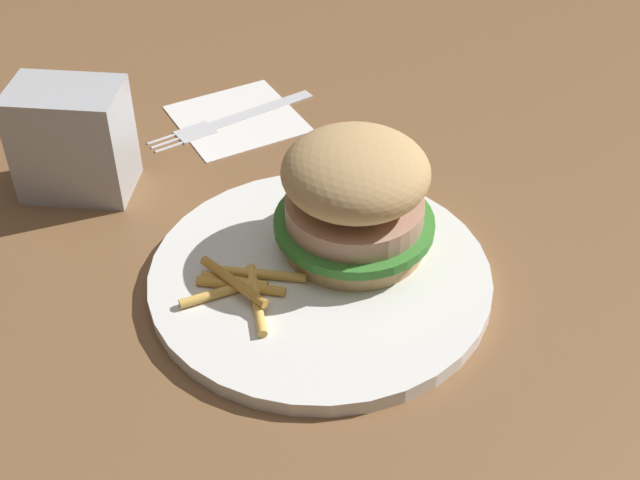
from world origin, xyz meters
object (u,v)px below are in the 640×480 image
plate (320,277)px  sandwich (355,196)px  fries_pile (242,286)px  napkin (234,119)px  napkin_dispenser (73,140)px  fork (232,117)px

plate → sandwich: size_ratio=2.09×
fries_pile → napkin: (-0.08, -0.24, -0.02)m
plate → napkin_dispenser: (0.13, -0.20, 0.04)m
plate → napkin: (-0.02, -0.24, -0.01)m
fork → napkin: bearing=-171.4°
sandwich → fries_pile: size_ratio=1.29×
napkin → napkin_dispenser: (0.16, 0.05, 0.05)m
napkin → napkin_dispenser: 0.17m
fork → napkin_dispenser: size_ratio=1.83×
sandwich → plate: bearing=25.4°
fork → napkin_dispenser: napkin_dispenser is taller
sandwich → napkin: 0.23m
plate → napkin: bearing=-95.9°
plate → fork: 0.24m
plate → sandwich: bearing=-154.6°
plate → napkin: 0.24m
fries_pile → napkin_dispenser: size_ratio=0.99×
sandwich → fries_pile: 0.11m
napkin → fries_pile: bearing=70.4°
plate → fries_pile: 0.06m
fork → napkin_dispenser: bearing=16.2°
plate → fork: bearing=-95.5°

